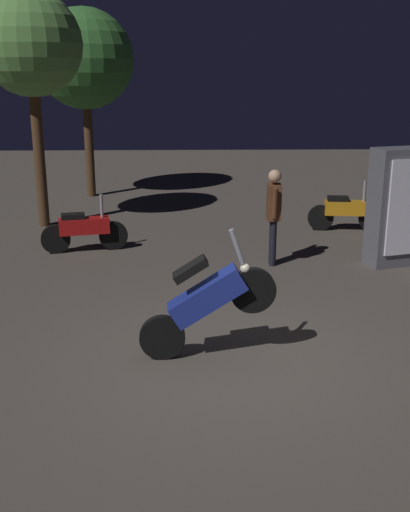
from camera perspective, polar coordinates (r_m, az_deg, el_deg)
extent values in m
plane|color=#4C443D|center=(7.66, 2.82, -9.59)|extent=(40.00, 40.00, 0.00)
cylinder|color=black|center=(7.59, -3.97, -7.51)|extent=(0.56, 0.12, 0.56)
cylinder|color=black|center=(7.45, 4.44, -3.18)|extent=(0.56, 0.12, 0.56)
cube|color=navy|center=(7.41, 0.21, -3.74)|extent=(0.98, 0.34, 0.76)
cube|color=black|center=(7.28, -1.35, -1.23)|extent=(0.44, 0.26, 0.32)
cylinder|color=gray|center=(7.25, 2.98, 0.83)|extent=(0.21, 0.07, 0.44)
sphere|color=#F2EABF|center=(7.34, 3.72, -1.15)|extent=(0.12, 0.12, 0.12)
cylinder|color=black|center=(13.74, 10.63, 3.50)|extent=(0.57, 0.16, 0.56)
cylinder|color=black|center=(13.90, 15.15, 3.36)|extent=(0.57, 0.16, 0.56)
cube|color=orange|center=(13.76, 12.97, 4.36)|extent=(0.98, 0.40, 0.30)
cube|color=black|center=(13.69, 12.19, 5.20)|extent=(0.46, 0.28, 0.10)
cylinder|color=gray|center=(13.74, 14.52, 5.83)|extent=(0.07, 0.07, 0.45)
sphere|color=#F2EABF|center=(13.82, 14.83, 4.50)|extent=(0.12, 0.12, 0.12)
cylinder|color=black|center=(12.15, -13.63, 1.53)|extent=(0.57, 0.22, 0.56)
cylinder|color=black|center=(12.19, -8.46, 1.89)|extent=(0.57, 0.22, 0.56)
cube|color=#B71414|center=(12.10, -11.10, 2.76)|extent=(0.99, 0.50, 0.30)
cube|color=black|center=(12.04, -12.10, 3.62)|extent=(0.48, 0.33, 0.10)
cylinder|color=gray|center=(12.03, -9.53, 4.60)|extent=(0.07, 0.07, 0.45)
sphere|color=#F2EABF|center=(12.11, -8.99, 3.13)|extent=(0.12, 0.12, 0.12)
cylinder|color=black|center=(11.24, 6.24, 1.41)|extent=(0.12, 0.12, 0.84)
cylinder|color=black|center=(11.09, 6.30, 1.19)|extent=(0.12, 0.12, 0.84)
cube|color=#59331E|center=(10.99, 6.39, 4.98)|extent=(0.26, 0.37, 0.63)
sphere|color=tan|center=(10.90, 6.47, 7.33)|extent=(0.23, 0.23, 0.23)
cylinder|color=#59331E|center=(11.22, 6.30, 5.39)|extent=(0.10, 0.19, 0.57)
cylinder|color=#59331E|center=(10.75, 6.49, 4.87)|extent=(0.10, 0.19, 0.57)
cylinder|color=#4C331E|center=(17.31, -10.65, 9.92)|extent=(0.24, 0.24, 2.73)
sphere|color=#336B2D|center=(17.19, -11.08, 17.45)|extent=(2.59, 2.59, 2.59)
cylinder|color=#4C331E|center=(14.14, -15.06, 8.91)|extent=(0.24, 0.24, 3.14)
sphere|color=#568C42|center=(14.03, -15.82, 18.35)|extent=(2.17, 2.17, 2.17)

